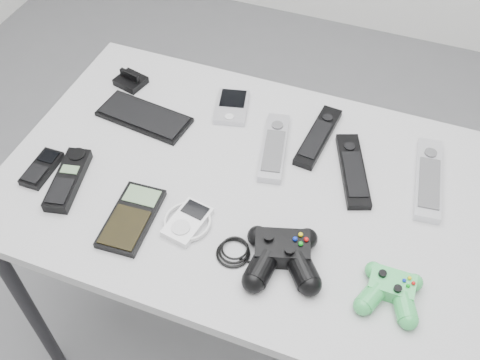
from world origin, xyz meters
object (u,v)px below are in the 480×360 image
(cordless_handset, at_px, (68,179))
(controller_green, at_px, (391,290))
(desk, at_px, (248,200))
(remote_black_a, at_px, (318,136))
(mobile_phone, at_px, (42,168))
(calculator, at_px, (131,218))
(remote_silver_a, at_px, (274,147))
(remote_black_b, at_px, (353,170))
(remote_silver_b, at_px, (429,178))
(mp3_player, at_px, (187,221))
(controller_black, at_px, (282,254))
(pda_keyboard, at_px, (144,116))
(pda, at_px, (232,106))

(cordless_handset, bearing_deg, controller_green, -14.44)
(cordless_handset, distance_m, controller_green, 0.74)
(desk, xyz_separation_m, remote_black_a, (0.11, 0.19, 0.08))
(mobile_phone, bearing_deg, calculator, -12.38)
(remote_silver_a, distance_m, mobile_phone, 0.54)
(remote_silver_a, distance_m, remote_black_b, 0.19)
(remote_black_a, distance_m, remote_silver_b, 0.27)
(remote_silver_b, xyz_separation_m, mp3_player, (-0.46, -0.30, -0.00))
(desk, height_order, remote_black_b, remote_black_b)
(desk, distance_m, controller_black, 0.24)
(desk, distance_m, pda_keyboard, 0.34)
(cordless_handset, distance_m, controller_black, 0.52)
(pda, xyz_separation_m, mobile_phone, (-0.33, -0.35, -0.00))
(controller_black, bearing_deg, remote_silver_a, 94.00)
(calculator, bearing_deg, remote_silver_b, 26.52)
(calculator, bearing_deg, cordless_handset, 163.24)
(controller_black, relative_size, controller_green, 2.03)
(desk, height_order, mobile_phone, mobile_phone)
(mobile_phone, bearing_deg, controller_green, -3.53)
(desk, relative_size, remote_silver_a, 5.21)
(calculator, relative_size, controller_black, 0.67)
(remote_black_a, height_order, controller_green, controller_green)
(pda, distance_m, mobile_phone, 0.49)
(remote_silver_b, distance_m, controller_black, 0.40)
(pda, distance_m, controller_green, 0.62)
(mp3_player, bearing_deg, cordless_handset, -172.28)
(pda_keyboard, distance_m, calculator, 0.32)
(remote_black_b, distance_m, mobile_phone, 0.72)
(mobile_phone, height_order, controller_green, controller_green)
(pda, relative_size, remote_silver_a, 0.57)
(pda, height_order, cordless_handset, cordless_handset)
(pda_keyboard, bearing_deg, mp3_player, -41.12)
(remote_silver_b, height_order, controller_black, controller_black)
(cordless_handset, bearing_deg, remote_silver_a, 20.99)
(remote_silver_b, relative_size, mobile_phone, 2.12)
(remote_black_a, bearing_deg, remote_silver_a, -135.37)
(controller_black, bearing_deg, calculator, 165.30)
(pda_keyboard, height_order, remote_silver_b, remote_silver_b)
(remote_black_a, xyz_separation_m, calculator, (-0.31, -0.38, -0.00))
(calculator, distance_m, controller_black, 0.33)
(pda, relative_size, cordless_handset, 0.70)
(remote_black_a, distance_m, controller_green, 0.44)
(desk, height_order, pda, pda)
(controller_green, bearing_deg, remote_silver_b, 84.74)
(desk, bearing_deg, pda, 119.76)
(pda, height_order, mobile_phone, same)
(remote_black_a, bearing_deg, pda, 178.92)
(pda, height_order, remote_black_a, remote_black_a)
(remote_black_b, relative_size, remote_silver_b, 0.92)
(remote_black_a, distance_m, cordless_handset, 0.60)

